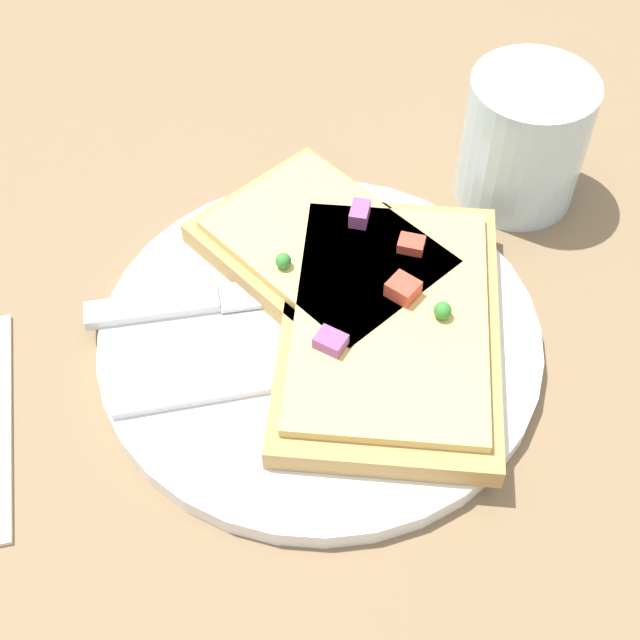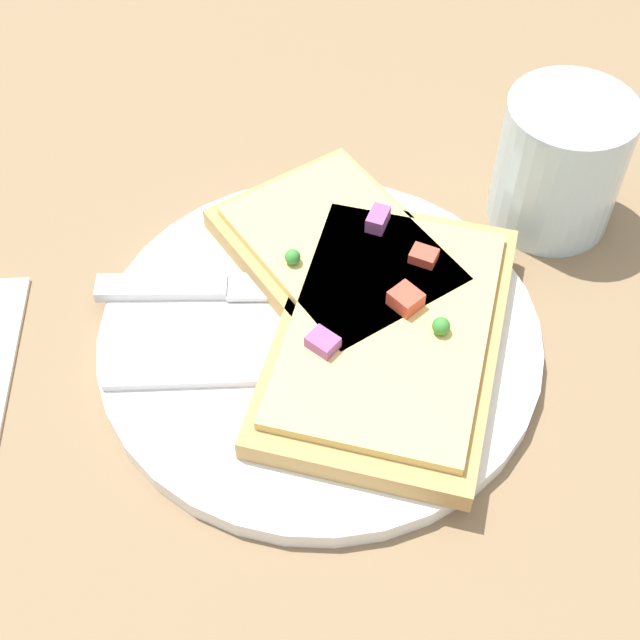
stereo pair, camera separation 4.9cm
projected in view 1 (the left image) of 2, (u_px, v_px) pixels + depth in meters
The scene contains 8 objects.
ground_plane at pixel (320, 344), 0.51m from camera, with size 4.00×4.00×0.00m, color #7F6647.
plate at pixel (320, 337), 0.51m from camera, with size 0.25×0.25×0.01m.
fork at pixel (321, 373), 0.48m from camera, with size 0.03×0.20×0.01m.
knife at pixel (233, 297), 0.51m from camera, with size 0.03×0.20×0.01m.
pizza_slice_main at pixel (390, 324), 0.49m from camera, with size 0.21×0.17×0.03m.
pizza_slice_corner at pixel (327, 253), 0.53m from camera, with size 0.18×0.16×0.03m.
crumb_scatter at pixel (344, 392), 0.47m from camera, with size 0.07×0.07×0.01m.
drinking_glass at pixel (524, 140), 0.56m from camera, with size 0.08×0.08×0.09m.
Camera 1 is at (0.30, -0.07, 0.41)m, focal length 50.00 mm.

